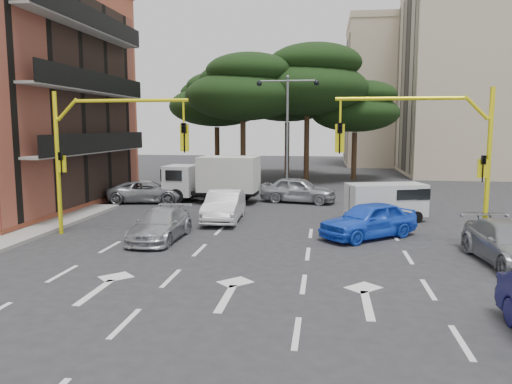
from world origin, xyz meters
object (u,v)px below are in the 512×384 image
at_px(car_silver_parked, 511,244).
at_px(box_truck_b, 212,180).
at_px(signal_mast_right, 439,144).
at_px(car_white_hatch, 224,206).
at_px(street_lamp_center, 287,113).
at_px(van_white, 386,202).
at_px(car_silver_cross_a, 148,192).
at_px(car_blue_compact, 369,220).
at_px(box_truck_a, 215,178).
at_px(car_silver_wagon, 160,225).
at_px(signal_mast_left, 97,143).
at_px(car_silver_cross_b, 299,190).

relative_size(car_silver_parked, box_truck_b, 0.85).
bearing_deg(signal_mast_right, car_white_hatch, 157.15).
xyz_separation_m(street_lamp_center, car_silver_parked, (8.70, -16.44, -4.73)).
height_order(signal_mast_right, van_white, signal_mast_right).
bearing_deg(van_white, car_silver_cross_a, -123.70).
height_order(car_blue_compact, box_truck_a, box_truck_a).
bearing_deg(car_white_hatch, car_silver_wagon, -114.30).
bearing_deg(car_blue_compact, car_silver_cross_a, -162.64).
relative_size(signal_mast_left, car_blue_compact, 1.38).
bearing_deg(box_truck_a, box_truck_b, -166.46).
relative_size(signal_mast_left, car_silver_cross_b, 1.33).
relative_size(signal_mast_left, street_lamp_center, 0.77).
height_order(car_silver_cross_a, car_silver_cross_b, car_silver_cross_b).
bearing_deg(signal_mast_right, van_white, 104.57).
distance_m(signal_mast_left, box_truck_a, 12.51).
bearing_deg(car_white_hatch, box_truck_b, 105.67).
relative_size(signal_mast_left, car_silver_parked, 1.24).
distance_m(street_lamp_center, car_white_hatch, 11.44).
bearing_deg(van_white, signal_mast_left, -84.99).
relative_size(car_silver_cross_b, box_truck_a, 0.88).
xyz_separation_m(van_white, box_truck_b, (-9.64, 4.52, 0.47)).
bearing_deg(van_white, car_white_hatch, -98.47).
bearing_deg(car_white_hatch, street_lamp_center, 74.94).
relative_size(street_lamp_center, car_white_hatch, 1.72).
bearing_deg(car_silver_wagon, van_white, 31.38).
relative_size(car_silver_cross_a, box_truck_b, 0.83).
xyz_separation_m(car_white_hatch, van_white, (7.77, 1.17, 0.18)).
distance_m(signal_mast_right, signal_mast_left, 13.61).
bearing_deg(street_lamp_center, signal_mast_left, -115.91).
xyz_separation_m(street_lamp_center, car_silver_cross_a, (-8.00, -4.98, -4.77)).
distance_m(signal_mast_right, car_silver_parked, 4.43).
relative_size(car_white_hatch, car_silver_parked, 0.93).
bearing_deg(car_silver_cross_b, car_blue_compact, -148.66).
distance_m(signal_mast_left, street_lamp_center, 15.65).
height_order(street_lamp_center, car_blue_compact, street_lamp_center).
bearing_deg(signal_mast_left, box_truck_a, 79.14).
distance_m(car_blue_compact, box_truck_a, 14.14).
bearing_deg(box_truck_a, car_blue_compact, -135.92).
bearing_deg(signal_mast_right, car_blue_compact, 157.47).
height_order(car_white_hatch, van_white, van_white).
distance_m(car_blue_compact, car_silver_cross_a, 14.74).
bearing_deg(signal_mast_right, street_lamp_center, 115.91).
bearing_deg(street_lamp_center, car_white_hatch, -102.50).
bearing_deg(car_blue_compact, car_silver_cross_b, 160.37).
bearing_deg(van_white, signal_mast_right, -2.50).
height_order(signal_mast_left, car_silver_cross_a, signal_mast_left).
relative_size(car_blue_compact, car_silver_cross_a, 0.93).
bearing_deg(box_truck_a, car_silver_wagon, -172.48).
bearing_deg(box_truck_b, van_white, -112.15).
distance_m(car_silver_parked, box_truck_a, 19.57).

